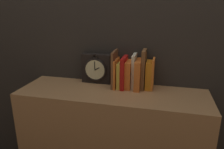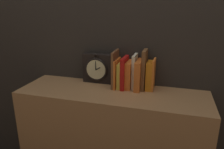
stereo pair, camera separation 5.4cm
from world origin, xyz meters
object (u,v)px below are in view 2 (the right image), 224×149
book_slot8_orange (150,76)px  book_slot4_orange (129,75)px  book_slot3_red (125,73)px  book_slot5_cream (134,71)px  book_slot0_brown (115,69)px  clock (97,68)px  book_slot6_orange (139,75)px  book_slot1_orange (117,73)px  book_slot2_yellow (121,75)px  book_slot7_brown (144,70)px  book_slot9_orange (154,74)px

book_slot8_orange → book_slot4_orange: bearing=-175.3°
book_slot4_orange → book_slot3_red: bearing=-165.7°
book_slot5_cream → book_slot0_brown: bearing=-173.0°
clock → book_slot6_orange: 0.30m
book_slot4_orange → book_slot6_orange: (0.06, -0.01, 0.01)m
book_slot1_orange → book_slot2_yellow: size_ratio=1.11×
book_slot2_yellow → book_slot7_brown: book_slot7_brown is taller
clock → book_slot2_yellow: size_ratio=1.26×
book_slot3_red → book_slot2_yellow: bearing=168.1°
book_slot4_orange → book_slot6_orange: book_slot6_orange is taller
book_slot5_cream → book_slot8_orange: size_ratio=1.23×
book_slot1_orange → book_slot7_brown: (0.18, 0.01, 0.03)m
book_slot9_orange → clock: bearing=176.4°
book_slot3_red → book_slot6_orange: (0.10, -0.00, -0.01)m
book_slot5_cream → book_slot9_orange: (0.13, 0.00, -0.01)m
book_slot2_yellow → book_slot7_brown: size_ratio=0.66×
clock → book_slot0_brown: book_slot0_brown is taller
book_slot0_brown → book_slot3_red: size_ratio=1.18×
book_slot4_orange → book_slot8_orange: 0.13m
book_slot4_orange → book_slot9_orange: book_slot9_orange is taller
book_slot6_orange → book_slot9_orange: book_slot9_orange is taller
book_slot6_orange → book_slot3_red: bearing=179.2°
book_slot8_orange → book_slot7_brown: bearing=-172.6°
book_slot8_orange → book_slot0_brown: bearing=-175.4°
book_slot4_orange → book_slot2_yellow: bearing=-177.8°
book_slot0_brown → book_slot2_yellow: (0.04, 0.01, -0.04)m
book_slot3_red → book_slot4_orange: 0.04m
book_slot6_orange → book_slot9_orange: (0.09, 0.02, 0.00)m
book_slot5_cream → book_slot6_orange: book_slot5_cream is taller
book_slot6_orange → book_slot5_cream: bearing=151.5°
book_slot0_brown → book_slot6_orange: bearing=-0.6°
book_slot6_orange → book_slot9_orange: size_ratio=0.95×
book_slot6_orange → book_slot9_orange: bearing=12.3°
book_slot8_orange → book_slot9_orange: bearing=0.5°
book_slot4_orange → book_slot8_orange: size_ratio=0.98×
book_slot2_yellow → book_slot6_orange: bearing=-3.3°
book_slot0_brown → book_slot8_orange: 0.23m
book_slot6_orange → book_slot0_brown: bearing=179.4°
clock → book_slot3_red: (0.21, -0.04, 0.00)m
book_slot0_brown → book_slot8_orange: (0.23, 0.02, -0.03)m
book_slot7_brown → clock: bearing=174.9°
book_slot4_orange → book_slot8_orange: book_slot8_orange is taller
book_slot1_orange → book_slot2_yellow: (0.02, 0.01, -0.01)m
book_slot7_brown → book_slot9_orange: (0.06, 0.00, -0.03)m
book_slot2_yellow → book_slot9_orange: size_ratio=0.84×
book_slot1_orange → book_slot0_brown: bearing=176.2°
clock → book_slot2_yellow: clock is taller
book_slot0_brown → book_slot2_yellow: book_slot0_brown is taller
book_slot2_yellow → book_slot5_cream: (0.09, 0.01, 0.03)m
clock → book_slot1_orange: size_ratio=1.14×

